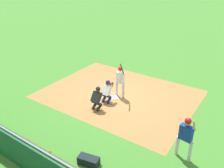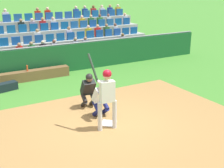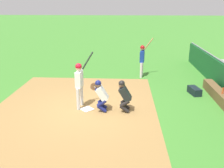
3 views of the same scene
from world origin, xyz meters
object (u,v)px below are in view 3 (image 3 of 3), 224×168
home_plate_umpire (124,94)px  equipment_duffel_bag (194,91)px  water_bottle_on_bench (223,91)px  batter_at_plate (79,80)px  on_deck_batter (142,57)px  home_plate_marker (87,109)px  dugout_bench (221,98)px  catcher_crouching (101,94)px

home_plate_umpire → equipment_duffel_bag: size_ratio=1.60×
home_plate_umpire → water_bottle_on_bench: 4.15m
batter_at_plate → water_bottle_on_bench: batter_at_plate is taller
batter_at_plate → on_deck_batter: size_ratio=1.02×
home_plate_marker → on_deck_batter: (4.75, -2.37, 1.10)m
on_deck_batter → home_plate_marker: bearing=153.5°
batter_at_plate → dugout_bench: (0.87, -5.81, -0.91)m
batter_at_plate → equipment_duffel_bag: (1.82, -4.94, -0.97)m
batter_at_plate → dugout_bench: bearing=-81.5°
on_deck_batter → dugout_bench: bearing=-139.4°
dugout_bench → on_deck_batter: size_ratio=1.82×
home_plate_umpire → equipment_duffel_bag: (2.07, -3.19, -0.52)m
dugout_bench → home_plate_marker: bearing=101.0°
home_plate_marker → on_deck_batter: size_ratio=0.20×
catcher_crouching → batter_at_plate: bearing=72.7°
home_plate_umpire → on_deck_batter: on_deck_batter is taller
catcher_crouching → water_bottle_on_bench: bearing=-78.3°
home_plate_umpire → equipment_duffel_bag: home_plate_umpire is taller
catcher_crouching → dugout_bench: (1.14, -4.96, -0.48)m
home_plate_marker → catcher_crouching: bearing=-95.9°
batter_at_plate → on_deck_batter: batter_at_plate is taller
home_plate_marker → on_deck_batter: bearing=-26.5°
batter_at_plate → dugout_bench: size_ratio=0.56×
home_plate_marker → catcher_crouching: (-0.06, -0.56, 0.69)m
home_plate_marker → water_bottle_on_bench: 5.60m
home_plate_marker → dugout_bench: bearing=-79.0°
home_plate_marker → home_plate_umpire: bearing=-91.7°
catcher_crouching → dugout_bench: size_ratio=0.32×
dugout_bench → on_deck_batter: bearing=40.6°
water_bottle_on_bench → on_deck_batter: (3.79, 3.12, 0.55)m
home_plate_marker → batter_at_plate: (0.21, 0.29, 1.12)m
catcher_crouching → equipment_duffel_bag: catcher_crouching is taller
on_deck_batter → catcher_crouching: bearing=159.4°
home_plate_marker → equipment_duffel_bag: bearing=-66.4°
catcher_crouching → equipment_duffel_bag: size_ratio=1.59×
water_bottle_on_bench → on_deck_batter: on_deck_batter is taller
home_plate_marker → dugout_bench: 5.63m
equipment_duffel_bag → dugout_bench: bearing=-150.0°
water_bottle_on_bench → batter_at_plate: bearing=97.5°
dugout_bench → equipment_duffel_bag: 1.29m
catcher_crouching → home_plate_marker: bearing=84.1°
home_plate_umpire → dugout_bench: 4.24m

